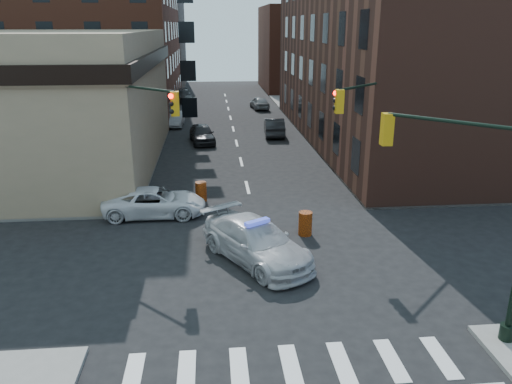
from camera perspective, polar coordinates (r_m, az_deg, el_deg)
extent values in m
plane|color=black|center=(21.05, 1.07, -7.91)|extent=(140.00, 140.00, 0.00)
cube|color=gray|center=(56.32, -27.15, 7.03)|extent=(34.00, 54.50, 0.15)
cube|color=gray|center=(58.02, 20.70, 8.16)|extent=(34.00, 54.50, 0.15)
cube|color=#4B281E|center=(43.97, 15.39, 14.83)|extent=(14.00, 34.00, 14.00)
cube|color=brown|center=(81.92, -15.70, 16.96)|extent=(20.00, 18.00, 16.00)
cube|color=#5A2B1C|center=(78.47, 6.88, 15.98)|extent=(16.00, 16.00, 12.00)
cylinder|color=black|center=(17.73, 26.73, -14.10)|extent=(0.44, 0.44, 0.50)
cylinder|color=black|center=(16.04, 22.18, 7.39)|extent=(3.27, 3.27, 0.12)
cube|color=#BF8C0C|center=(16.93, 14.74, 6.95)|extent=(0.35, 0.35, 1.05)
sphere|color=#FF0C05|center=(17.07, 15.16, 8.20)|extent=(0.22, 0.22, 0.22)
sphere|color=black|center=(17.13, 15.07, 7.11)|extent=(0.22, 0.22, 0.22)
sphere|color=black|center=(17.19, 14.98, 6.04)|extent=(0.22, 0.22, 0.22)
cylinder|color=black|center=(25.99, -15.62, 6.27)|extent=(0.20, 0.20, 8.00)
cylinder|color=black|center=(27.00, -14.94, -1.52)|extent=(0.44, 0.44, 0.50)
cylinder|color=black|center=(23.79, -12.96, 11.51)|extent=(3.27, 3.27, 0.12)
cube|color=#BF8C0C|center=(22.13, -9.23, 9.93)|extent=(0.35, 0.35, 1.05)
sphere|color=#FF0C05|center=(21.94, -9.72, 10.75)|extent=(0.22, 0.22, 0.22)
sphere|color=black|center=(21.98, -9.67, 9.90)|extent=(0.22, 0.22, 0.22)
sphere|color=black|center=(22.03, -9.63, 9.06)|extent=(0.22, 0.22, 0.22)
cylinder|color=black|center=(27.07, 14.18, 6.86)|extent=(0.20, 0.20, 8.00)
cylinder|color=black|center=(28.04, 13.59, -0.66)|extent=(0.44, 0.44, 0.50)
cylinder|color=black|center=(24.70, 12.29, 11.80)|extent=(3.27, 3.27, 0.12)
cube|color=#BF8C0C|center=(22.81, 9.51, 10.17)|extent=(0.35, 0.35, 1.05)
sphere|color=#FF0C05|center=(22.87, 9.07, 11.10)|extent=(0.22, 0.22, 0.22)
sphere|color=black|center=(22.92, 9.03, 10.28)|extent=(0.22, 0.22, 0.22)
sphere|color=black|center=(22.96, 8.99, 9.47)|extent=(0.22, 0.22, 0.22)
cylinder|color=black|center=(46.43, 6.86, 8.61)|extent=(0.24, 0.24, 2.60)
sphere|color=brown|center=(46.12, 6.96, 11.11)|extent=(3.00, 3.00, 3.00)
cylinder|color=black|center=(54.17, 5.11, 10.08)|extent=(0.24, 0.24, 2.60)
sphere|color=brown|center=(53.91, 5.18, 12.24)|extent=(3.00, 3.00, 3.00)
imported|color=#BCBCC1|center=(20.75, 0.04, -5.72)|extent=(5.01, 6.23, 1.69)
imported|color=white|center=(26.18, -11.51, -1.14)|extent=(5.22, 2.43, 1.45)
imported|color=black|center=(42.00, -6.19, 6.64)|extent=(2.43, 4.77, 1.55)
imported|color=#9C9FA5|center=(49.58, -9.18, 8.25)|extent=(1.62, 4.25, 1.38)
imported|color=black|center=(65.49, -8.31, 10.82)|extent=(2.68, 5.46, 1.53)
imported|color=black|center=(44.63, 2.08, 7.46)|extent=(1.96, 4.86, 1.57)
imported|color=gray|center=(59.15, 0.41, 10.16)|extent=(2.21, 4.46, 1.46)
imported|color=black|center=(26.44, -14.52, -0.30)|extent=(0.76, 0.57, 1.90)
imported|color=black|center=(28.40, -22.02, -0.14)|extent=(0.87, 0.75, 1.57)
imported|color=black|center=(30.61, -24.83, 1.08)|extent=(1.18, 0.91, 1.87)
cylinder|color=red|center=(23.47, 5.65, -3.60)|extent=(0.79, 0.79, 1.13)
cylinder|color=#C05A09|center=(27.95, -6.30, 0.04)|extent=(0.64, 0.64, 1.10)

